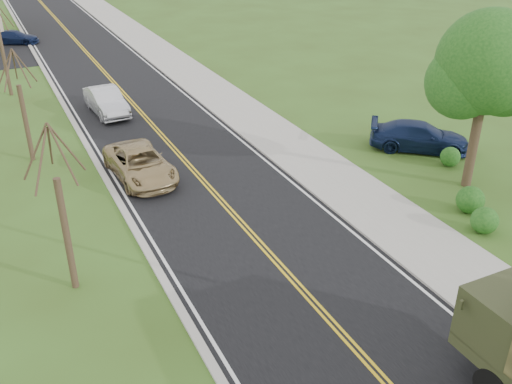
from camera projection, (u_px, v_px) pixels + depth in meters
road at (96, 63)px, 46.54m from camera, size 8.00×120.00×0.01m
curb_right at (145, 57)px, 48.12m from camera, size 0.30×120.00×0.12m
sidewalk_right at (165, 55)px, 48.81m from camera, size 3.20×120.00×0.10m
curb_left at (43, 68)px, 44.91m from camera, size 0.30×120.00×0.10m
leafy_tree at (487, 70)px, 24.33m from camera, size 4.83×4.50×8.10m
bare_tree_a at (64, 221)px, 18.68m from camera, size 1.93×2.26×6.08m
bare_tree_b at (24, 114)px, 28.32m from camera, size 1.83×2.14×5.73m
bare_tree_c at (3, 55)px, 37.76m from camera, size 2.04×2.39×6.42m
suv_champagne at (140, 164)px, 27.25m from camera, size 2.74×5.39×1.46m
sedan_silver at (106, 101)px, 35.34m from camera, size 2.00×4.91×1.58m
pickup_navy at (420, 136)px, 30.28m from camera, size 5.39×4.86×1.51m
lot_car_navy at (15, 37)px, 52.22m from camera, size 4.56×3.30×1.23m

